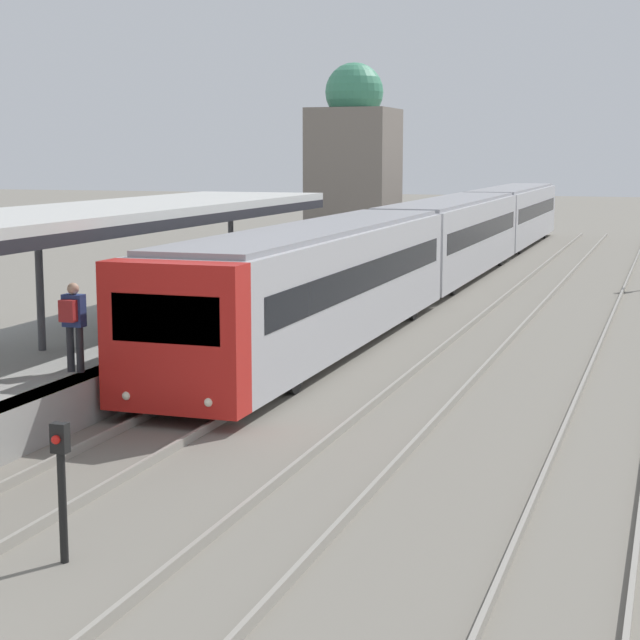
% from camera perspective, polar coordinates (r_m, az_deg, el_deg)
% --- Properties ---
extents(platform_canopy, '(4.00, 24.64, 2.82)m').
position_cam_1_polar(platform_canopy, '(22.38, -14.76, 5.24)').
color(platform_canopy, beige).
rests_on(platform_canopy, station_platform).
extents(person_on_platform, '(0.40, 0.40, 1.66)m').
position_cam_1_polar(person_on_platform, '(20.14, -13.03, 0.02)').
color(person_on_platform, '#2D2D33').
rests_on(person_on_platform, station_platform).
extents(train_near, '(2.70, 49.00, 3.09)m').
position_cam_1_polar(train_near, '(42.11, 6.95, 4.53)').
color(train_near, red).
rests_on(train_near, ground_plane).
extents(signal_post_near, '(0.20, 0.21, 1.72)m').
position_cam_1_polar(signal_post_near, '(13.17, -13.64, -8.10)').
color(signal_post_near, black).
rests_on(signal_post_near, ground_plane).
extents(distant_domed_building, '(4.00, 4.00, 9.29)m').
position_cam_1_polar(distant_domed_building, '(53.78, 1.82, 8.25)').
color(distant_domed_building, slate).
rests_on(distant_domed_building, ground_plane).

